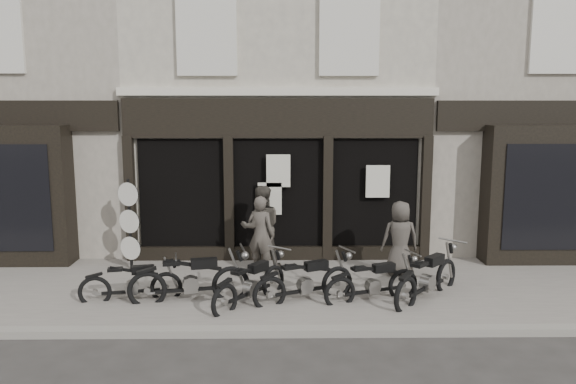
{
  "coord_description": "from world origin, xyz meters",
  "views": [
    {
      "loc": [
        0.08,
        -10.01,
        3.78
      ],
      "look_at": [
        0.21,
        1.6,
        1.94
      ],
      "focal_mm": 35.0,
      "sensor_mm": 36.0,
      "label": 1
    }
  ],
  "objects_px": {
    "motorcycle_0": "(132,286)",
    "advert_sign_post": "(130,229)",
    "motorcycle_4": "(373,286)",
    "man_left": "(261,234)",
    "motorcycle_2": "(251,287)",
    "motorcycle_3": "(305,285)",
    "man_right": "(400,238)",
    "motorcycle_1": "(191,283)",
    "man_centre": "(261,227)",
    "motorcycle_5": "(428,281)"
  },
  "relations": [
    {
      "from": "motorcycle_0",
      "to": "advert_sign_post",
      "type": "bearing_deg",
      "value": 94.29
    },
    {
      "from": "motorcycle_4",
      "to": "man_left",
      "type": "bearing_deg",
      "value": 120.55
    },
    {
      "from": "motorcycle_2",
      "to": "motorcycle_3",
      "type": "height_order",
      "value": "motorcycle_3"
    },
    {
      "from": "man_right",
      "to": "motorcycle_0",
      "type": "bearing_deg",
      "value": 12.17
    },
    {
      "from": "motorcycle_1",
      "to": "motorcycle_2",
      "type": "height_order",
      "value": "motorcycle_1"
    },
    {
      "from": "motorcycle_0",
      "to": "motorcycle_2",
      "type": "height_order",
      "value": "motorcycle_2"
    },
    {
      "from": "man_centre",
      "to": "advert_sign_post",
      "type": "distance_m",
      "value": 2.91
    },
    {
      "from": "motorcycle_3",
      "to": "motorcycle_4",
      "type": "bearing_deg",
      "value": -25.27
    },
    {
      "from": "motorcycle_0",
      "to": "advert_sign_post",
      "type": "distance_m",
      "value": 2.13
    },
    {
      "from": "motorcycle_1",
      "to": "man_left",
      "type": "distance_m",
      "value": 2.23
    },
    {
      "from": "motorcycle_0",
      "to": "motorcycle_1",
      "type": "distance_m",
      "value": 1.12
    },
    {
      "from": "man_left",
      "to": "man_centre",
      "type": "distance_m",
      "value": 0.27
    },
    {
      "from": "motorcycle_2",
      "to": "man_left",
      "type": "height_order",
      "value": "man_left"
    },
    {
      "from": "motorcycle_2",
      "to": "man_centre",
      "type": "relative_size",
      "value": 0.94
    },
    {
      "from": "motorcycle_0",
      "to": "motorcycle_5",
      "type": "relative_size",
      "value": 1.05
    },
    {
      "from": "motorcycle_2",
      "to": "advert_sign_post",
      "type": "relative_size",
      "value": 0.82
    },
    {
      "from": "motorcycle_0",
      "to": "motorcycle_1",
      "type": "bearing_deg",
      "value": -13.39
    },
    {
      "from": "motorcycle_0",
      "to": "man_left",
      "type": "distance_m",
      "value": 2.99
    },
    {
      "from": "motorcycle_1",
      "to": "man_right",
      "type": "relative_size",
      "value": 1.39
    },
    {
      "from": "motorcycle_0",
      "to": "man_left",
      "type": "relative_size",
      "value": 1.12
    },
    {
      "from": "motorcycle_0",
      "to": "man_left",
      "type": "bearing_deg",
      "value": 24.85
    },
    {
      "from": "motorcycle_5",
      "to": "advert_sign_post",
      "type": "height_order",
      "value": "advert_sign_post"
    },
    {
      "from": "motorcycle_1",
      "to": "man_right",
      "type": "distance_m",
      "value": 4.52
    },
    {
      "from": "motorcycle_0",
      "to": "advert_sign_post",
      "type": "relative_size",
      "value": 0.88
    },
    {
      "from": "man_left",
      "to": "man_centre",
      "type": "relative_size",
      "value": 0.9
    },
    {
      "from": "motorcycle_2",
      "to": "motorcycle_5",
      "type": "distance_m",
      "value": 3.36
    },
    {
      "from": "motorcycle_0",
      "to": "motorcycle_5",
      "type": "bearing_deg",
      "value": -10.76
    },
    {
      "from": "motorcycle_5",
      "to": "man_right",
      "type": "relative_size",
      "value": 1.12
    },
    {
      "from": "motorcycle_4",
      "to": "motorcycle_0",
      "type": "bearing_deg",
      "value": 158.92
    },
    {
      "from": "motorcycle_0",
      "to": "man_centre",
      "type": "xyz_separation_m",
      "value": [
        2.37,
        1.98,
        0.69
      ]
    },
    {
      "from": "motorcycle_0",
      "to": "motorcycle_3",
      "type": "relative_size",
      "value": 0.97
    },
    {
      "from": "man_left",
      "to": "motorcycle_3",
      "type": "bearing_deg",
      "value": 141.09
    },
    {
      "from": "motorcycle_5",
      "to": "man_right",
      "type": "bearing_deg",
      "value": 53.27
    },
    {
      "from": "motorcycle_0",
      "to": "motorcycle_4",
      "type": "bearing_deg",
      "value": -11.71
    },
    {
      "from": "motorcycle_4",
      "to": "man_right",
      "type": "distance_m",
      "value": 1.78
    },
    {
      "from": "man_centre",
      "to": "motorcycle_3",
      "type": "bearing_deg",
      "value": 106.04
    },
    {
      "from": "motorcycle_4",
      "to": "advert_sign_post",
      "type": "distance_m",
      "value": 5.51
    },
    {
      "from": "motorcycle_1",
      "to": "motorcycle_3",
      "type": "bearing_deg",
      "value": -11.81
    },
    {
      "from": "motorcycle_3",
      "to": "man_right",
      "type": "distance_m",
      "value": 2.62
    },
    {
      "from": "man_centre",
      "to": "man_right",
      "type": "distance_m",
      "value": 3.04
    },
    {
      "from": "motorcycle_2",
      "to": "motorcycle_4",
      "type": "xyz_separation_m",
      "value": [
        2.3,
        0.11,
        -0.01
      ]
    },
    {
      "from": "advert_sign_post",
      "to": "man_right",
      "type": "bearing_deg",
      "value": 16.54
    },
    {
      "from": "advert_sign_post",
      "to": "motorcycle_4",
      "type": "bearing_deg",
      "value": 0.06
    },
    {
      "from": "man_centre",
      "to": "motorcycle_1",
      "type": "bearing_deg",
      "value": 50.32
    },
    {
      "from": "motorcycle_1",
      "to": "man_centre",
      "type": "relative_size",
      "value": 1.2
    },
    {
      "from": "motorcycle_4",
      "to": "motorcycle_5",
      "type": "xyz_separation_m",
      "value": [
        1.05,
        0.08,
        0.05
      ]
    },
    {
      "from": "motorcycle_1",
      "to": "advert_sign_post",
      "type": "relative_size",
      "value": 1.05
    },
    {
      "from": "motorcycle_3",
      "to": "motorcycle_1",
      "type": "bearing_deg",
      "value": 154.53
    },
    {
      "from": "man_centre",
      "to": "advert_sign_post",
      "type": "relative_size",
      "value": 0.87
    },
    {
      "from": "motorcycle_1",
      "to": "advert_sign_post",
      "type": "bearing_deg",
      "value": 118.1
    }
  ]
}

